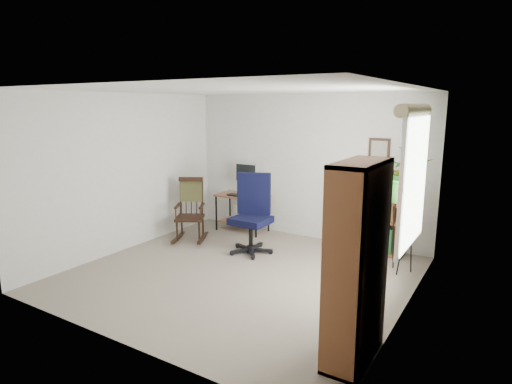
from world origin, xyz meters
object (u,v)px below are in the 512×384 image
Objects in this scene: office_chair at (251,214)px; low_bookshelf at (372,219)px; desk at (242,213)px; rocking_chair at (190,209)px; tall_bookshelf at (357,264)px.

low_bookshelf is at bearing 13.57° from office_chair.
office_chair reaches higher than low_bookshelf.
rocking_chair reaches higher than desk.
desk is 0.52× the size of tall_bookshelf.
office_chair is 2.93m from tall_bookshelf.
desk is 0.75× the size of office_chair.
rocking_chair is at bearing 151.50° from tall_bookshelf.
desk is at bearing 137.23° from tall_bookshelf.
office_chair is 1.16× the size of rocking_chair.
tall_bookshelf is at bearing -76.27° from low_bookshelf.
office_chair is at bearing 140.33° from tall_bookshelf.
tall_bookshelf is (3.01, -2.78, 0.56)m from desk.
tall_bookshelf is at bearing -60.05° from office_chair.
low_bookshelf is (2.74, 1.03, -0.01)m from rocking_chair.
low_bookshelf is 0.58× the size of tall_bookshelf.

